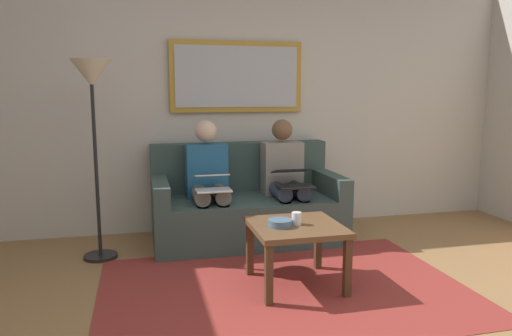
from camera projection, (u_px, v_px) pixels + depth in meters
name	position (u px, v px, depth m)	size (l,w,h in m)	color
wall_rear	(235.00, 102.00, 4.93)	(6.00, 0.12, 2.60)	beige
area_rug	(284.00, 288.00, 3.45)	(2.60, 1.80, 0.01)	maroon
couch	(246.00, 206.00, 4.62)	(1.76, 0.90, 0.90)	#384C47
framed_mirror	(237.00, 77.00, 4.80)	(1.34, 0.05, 0.70)	#B7892D
coffee_table	(296.00, 233.00, 3.46)	(0.64, 0.64, 0.46)	brown
cup	(297.00, 218.00, 3.45)	(0.07, 0.07, 0.09)	silver
bowl	(280.00, 223.00, 3.40)	(0.17, 0.17, 0.05)	slate
person_left	(285.00, 176.00, 4.59)	(0.38, 0.58, 1.14)	gray
laptop_black	(293.00, 177.00, 4.36)	(0.32, 0.37, 0.16)	black
person_right	(208.00, 179.00, 4.42)	(0.38, 0.58, 1.14)	#235B84
laptop_silver	(212.00, 182.00, 4.18)	(0.30, 0.33, 0.14)	silver
standing_lamp	(92.00, 96.00, 3.89)	(0.32, 0.32, 1.66)	black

